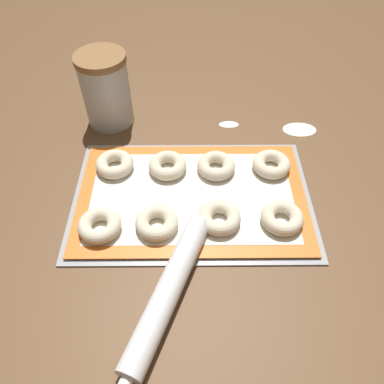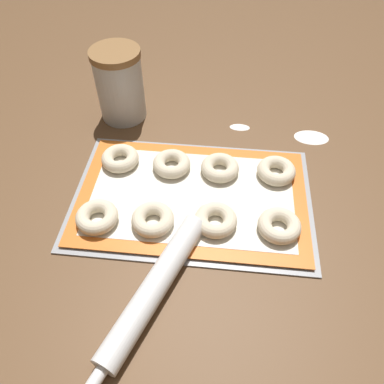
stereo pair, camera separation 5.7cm
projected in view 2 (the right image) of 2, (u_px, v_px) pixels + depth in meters
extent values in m
plane|color=brown|center=(200.00, 199.00, 0.82)|extent=(2.80, 2.80, 0.00)
cube|color=#93969B|center=(192.00, 198.00, 0.81)|extent=(0.52, 0.34, 0.01)
cube|color=orange|center=(192.00, 197.00, 0.81)|extent=(0.49, 0.31, 0.00)
cube|color=silver|center=(192.00, 197.00, 0.81)|extent=(0.44, 0.26, 0.00)
torus|color=beige|center=(97.00, 217.00, 0.75)|extent=(0.09, 0.09, 0.03)
torus|color=beige|center=(153.00, 219.00, 0.75)|extent=(0.09, 0.09, 0.03)
torus|color=beige|center=(216.00, 220.00, 0.75)|extent=(0.09, 0.09, 0.03)
torus|color=beige|center=(279.00, 226.00, 0.74)|extent=(0.09, 0.09, 0.03)
torus|color=beige|center=(120.00, 158.00, 0.86)|extent=(0.09, 0.09, 0.03)
torus|color=beige|center=(172.00, 164.00, 0.85)|extent=(0.09, 0.09, 0.03)
torus|color=beige|center=(220.00, 168.00, 0.84)|extent=(0.09, 0.09, 0.03)
torus|color=beige|center=(276.00, 171.00, 0.84)|extent=(0.09, 0.09, 0.03)
cylinder|color=silver|center=(120.00, 88.00, 0.95)|extent=(0.12, 0.12, 0.17)
cylinder|color=olive|center=(115.00, 53.00, 0.88)|extent=(0.12, 0.12, 0.02)
cylinder|color=silver|center=(155.00, 286.00, 0.66)|extent=(0.16, 0.30, 0.05)
cylinder|color=silver|center=(201.00, 214.00, 0.76)|extent=(0.04, 0.05, 0.02)
ellipsoid|color=white|center=(240.00, 127.00, 0.98)|extent=(0.05, 0.03, 0.00)
ellipsoid|color=white|center=(311.00, 137.00, 0.95)|extent=(0.09, 0.06, 0.00)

